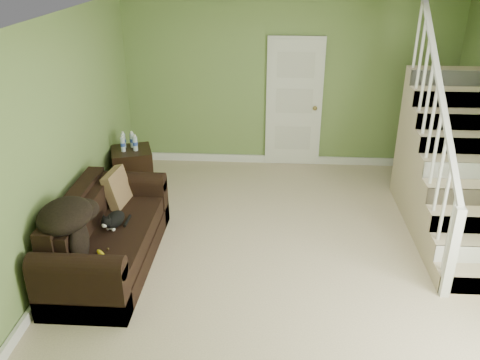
# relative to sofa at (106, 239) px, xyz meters

# --- Properties ---
(floor) EXTENTS (5.00, 5.50, 0.01)m
(floor) POSITION_rel_sofa_xyz_m (2.02, 0.28, -0.31)
(floor) COLOR tan
(floor) RESTS_ON ground
(ceiling) EXTENTS (5.00, 5.50, 0.01)m
(ceiling) POSITION_rel_sofa_xyz_m (2.02, 0.28, 2.29)
(ceiling) COLOR white
(ceiling) RESTS_ON wall_back
(wall_back) EXTENTS (5.00, 0.04, 2.60)m
(wall_back) POSITION_rel_sofa_xyz_m (2.02, 3.03, 0.99)
(wall_back) COLOR #71904D
(wall_back) RESTS_ON floor
(wall_front) EXTENTS (5.00, 0.04, 2.60)m
(wall_front) POSITION_rel_sofa_xyz_m (2.02, -2.47, 0.99)
(wall_front) COLOR #71904D
(wall_front) RESTS_ON floor
(wall_left) EXTENTS (0.04, 5.50, 2.60)m
(wall_left) POSITION_rel_sofa_xyz_m (-0.48, 0.28, 0.99)
(wall_left) COLOR #71904D
(wall_left) RESTS_ON floor
(baseboard_back) EXTENTS (5.00, 0.04, 0.12)m
(baseboard_back) POSITION_rel_sofa_xyz_m (2.02, 3.00, -0.25)
(baseboard_back) COLOR white
(baseboard_back) RESTS_ON floor
(baseboard_left) EXTENTS (0.04, 5.50, 0.12)m
(baseboard_left) POSITION_rel_sofa_xyz_m (-0.45, 0.28, -0.25)
(baseboard_left) COLOR white
(baseboard_left) RESTS_ON floor
(door) EXTENTS (0.86, 0.12, 2.02)m
(door) POSITION_rel_sofa_xyz_m (2.12, 2.98, 0.69)
(door) COLOR white
(door) RESTS_ON floor
(staircase) EXTENTS (1.00, 2.51, 2.82)m
(staircase) POSITION_rel_sofa_xyz_m (4.01, 1.24, 0.33)
(staircase) COLOR tan
(staircase) RESTS_ON floor
(sofa) EXTENTS (0.89, 2.07, 0.82)m
(sofa) POSITION_rel_sofa_xyz_m (0.00, 0.00, 0.00)
(sofa) COLOR black
(sofa) RESTS_ON floor
(side_table) EXTENTS (0.68, 0.68, 0.87)m
(side_table) POSITION_rel_sofa_xyz_m (-0.17, 1.80, 0.02)
(side_table) COLOR black
(side_table) RESTS_ON floor
(cat) EXTENTS (0.24, 0.46, 0.22)m
(cat) POSITION_rel_sofa_xyz_m (0.11, 0.03, 0.22)
(cat) COLOR black
(cat) RESTS_ON sofa
(banana) EXTENTS (0.16, 0.18, 0.05)m
(banana) POSITION_rel_sofa_xyz_m (0.14, -0.54, 0.16)
(banana) COLOR yellow
(banana) RESTS_ON sofa
(throw_pillow) EXTENTS (0.26, 0.46, 0.45)m
(throw_pillow) POSITION_rel_sofa_xyz_m (-0.01, 0.62, 0.31)
(throw_pillow) COLOR #4A311D
(throw_pillow) RESTS_ON sofa
(throw_blanket) EXTENTS (0.62, 0.74, 0.27)m
(throw_blanket) POSITION_rel_sofa_xyz_m (-0.20, -0.45, 0.53)
(throw_blanket) COLOR black
(throw_blanket) RESTS_ON sofa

